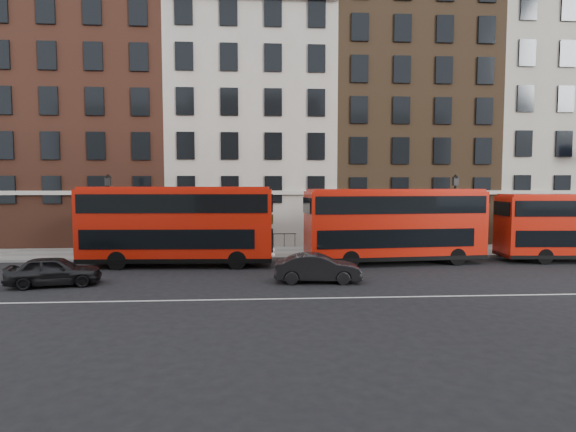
{
  "coord_description": "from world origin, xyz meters",
  "views": [
    {
      "loc": [
        0.6,
        -20.52,
        4.79
      ],
      "look_at": [
        2.2,
        5.0,
        3.0
      ],
      "focal_mm": 28.0,
      "sensor_mm": 36.0,
      "label": 1
    }
  ],
  "objects": [
    {
      "name": "ground",
      "position": [
        0.0,
        0.0,
        0.0
      ],
      "size": [
        120.0,
        120.0,
        0.0
      ],
      "primitive_type": "plane",
      "color": "black",
      "rests_on": "ground"
    },
    {
      "name": "pavement",
      "position": [
        0.0,
        10.5,
        0.07
      ],
      "size": [
        80.0,
        5.0,
        0.15
      ],
      "primitive_type": "cube",
      "color": "gray",
      "rests_on": "ground"
    },
    {
      "name": "kerb",
      "position": [
        0.0,
        8.0,
        0.08
      ],
      "size": [
        80.0,
        0.3,
        0.16
      ],
      "primitive_type": "cube",
      "color": "gray",
      "rests_on": "ground"
    },
    {
      "name": "road_centre_line",
      "position": [
        0.0,
        -2.0,
        0.01
      ],
      "size": [
        70.0,
        0.12,
        0.01
      ],
      "primitive_type": "cube",
      "color": "white",
      "rests_on": "ground"
    },
    {
      "name": "building_terrace",
      "position": [
        -0.31,
        17.88,
        10.24
      ],
      "size": [
        64.0,
        11.95,
        22.0
      ],
      "color": "#AFA698",
      "rests_on": "ground"
    },
    {
      "name": "bus_b",
      "position": [
        -4.26,
        6.07,
        2.51
      ],
      "size": [
        11.22,
        3.13,
        4.67
      ],
      "rotation": [
        0.0,
        0.0,
        -0.04
      ],
      "color": "red",
      "rests_on": "ground"
    },
    {
      "name": "bus_c",
      "position": [
        8.69,
        6.06,
        2.43
      ],
      "size": [
        10.96,
        3.49,
        4.53
      ],
      "rotation": [
        0.0,
        0.0,
        0.08
      ],
      "color": "red",
      "rests_on": "ground"
    },
    {
      "name": "car_rear",
      "position": [
        -9.14,
        1.15,
        0.71
      ],
      "size": [
        4.38,
        2.4,
        1.41
      ],
      "primitive_type": "imported",
      "rotation": [
        0.0,
        0.0,
        1.75
      ],
      "color": "black",
      "rests_on": "ground"
    },
    {
      "name": "car_front",
      "position": [
        3.41,
        1.16,
        0.7
      ],
      "size": [
        4.32,
        1.74,
        1.39
      ],
      "primitive_type": "imported",
      "rotation": [
        0.0,
        0.0,
        1.51
      ],
      "color": "black",
      "rests_on": "ground"
    },
    {
      "name": "lamp_post_left",
      "position": [
        -9.06,
        8.78,
        3.08
      ],
      "size": [
        0.44,
        0.44,
        5.33
      ],
      "color": "black",
      "rests_on": "pavement"
    },
    {
      "name": "lamp_post_right",
      "position": [
        13.59,
        8.64,
        3.08
      ],
      "size": [
        0.44,
        0.44,
        5.33
      ],
      "color": "black",
      "rests_on": "pavement"
    },
    {
      "name": "iron_railings",
      "position": [
        0.0,
        12.7,
        0.65
      ],
      "size": [
        6.6,
        0.06,
        1.0
      ],
      "primitive_type": null,
      "color": "black",
      "rests_on": "pavement"
    }
  ]
}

